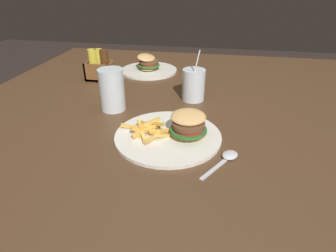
{
  "coord_description": "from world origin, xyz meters",
  "views": [
    {
      "loc": [
        0.12,
        -0.96,
        1.15
      ],
      "look_at": [
        -0.01,
        -0.27,
        0.77
      ],
      "focal_mm": 30.0,
      "sensor_mm": 36.0,
      "label": 1
    }
  ],
  "objects_px": {
    "beer_glass": "(112,91)",
    "juice_glass": "(193,86)",
    "meal_plate_near": "(174,132)",
    "spoon": "(228,157)",
    "condiment_caddy": "(100,68)",
    "meal_plate_far": "(148,67)"
  },
  "relations": [
    {
      "from": "meal_plate_near",
      "to": "condiment_caddy",
      "type": "relative_size",
      "value": 2.32
    },
    {
      "from": "juice_glass",
      "to": "meal_plate_far",
      "type": "distance_m",
      "value": 0.39
    },
    {
      "from": "meal_plate_near",
      "to": "spoon",
      "type": "relative_size",
      "value": 2.22
    },
    {
      "from": "beer_glass",
      "to": "meal_plate_far",
      "type": "relative_size",
      "value": 0.53
    },
    {
      "from": "beer_glass",
      "to": "juice_glass",
      "type": "height_order",
      "value": "juice_glass"
    },
    {
      "from": "meal_plate_near",
      "to": "meal_plate_far",
      "type": "height_order",
      "value": "same"
    },
    {
      "from": "meal_plate_near",
      "to": "spoon",
      "type": "bearing_deg",
      "value": -26.5
    },
    {
      "from": "meal_plate_near",
      "to": "meal_plate_far",
      "type": "bearing_deg",
      "value": 110.45
    },
    {
      "from": "spoon",
      "to": "condiment_caddy",
      "type": "bearing_deg",
      "value": 79.0
    },
    {
      "from": "juice_glass",
      "to": "beer_glass",
      "type": "bearing_deg",
      "value": -153.01
    },
    {
      "from": "juice_glass",
      "to": "condiment_caddy",
      "type": "relative_size",
      "value": 1.45
    },
    {
      "from": "spoon",
      "to": "meal_plate_far",
      "type": "height_order",
      "value": "meal_plate_far"
    },
    {
      "from": "juice_glass",
      "to": "condiment_caddy",
      "type": "xyz_separation_m",
      "value": [
        -0.43,
        0.16,
        -0.0
      ]
    },
    {
      "from": "meal_plate_near",
      "to": "beer_glass",
      "type": "bearing_deg",
      "value": 146.94
    },
    {
      "from": "beer_glass",
      "to": "meal_plate_far",
      "type": "bearing_deg",
      "value": 87.72
    },
    {
      "from": "beer_glass",
      "to": "juice_glass",
      "type": "bearing_deg",
      "value": 26.99
    },
    {
      "from": "spoon",
      "to": "beer_glass",
      "type": "bearing_deg",
      "value": 91.45
    },
    {
      "from": "meal_plate_near",
      "to": "meal_plate_far",
      "type": "xyz_separation_m",
      "value": [
        -0.22,
        0.6,
        0.0
      ]
    },
    {
      "from": "meal_plate_near",
      "to": "juice_glass",
      "type": "distance_m",
      "value": 0.29
    },
    {
      "from": "condiment_caddy",
      "to": "juice_glass",
      "type": "bearing_deg",
      "value": -19.78
    },
    {
      "from": "meal_plate_far",
      "to": "meal_plate_near",
      "type": "bearing_deg",
      "value": -69.55
    },
    {
      "from": "condiment_caddy",
      "to": "meal_plate_near",
      "type": "bearing_deg",
      "value": -47.71
    }
  ]
}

